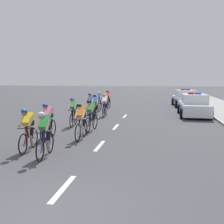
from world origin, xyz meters
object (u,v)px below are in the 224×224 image
cyclist_eleventh (108,99)px  cyclist_sixth (73,111)px  cyclist_fourth (81,121)px  cyclist_eighth (91,103)px  cyclist_third (48,120)px  cyclist_seventh (95,106)px  police_car_second (185,99)px  cyclist_tenth (105,105)px  cyclist_second (28,129)px  cyclist_ninth (99,101)px  cyclist_fifth (91,115)px  cyclist_lead (45,133)px  police_car_nearest (194,106)px

cyclist_eleventh → cyclist_sixth: bearing=-92.2°
cyclist_fourth → cyclist_eighth: bearing=101.2°
cyclist_third → cyclist_seventh: 6.04m
cyclist_third → police_car_second: (7.00, 14.46, -0.11)m
cyclist_tenth → cyclist_second: bearing=-96.3°
cyclist_third → cyclist_seventh: bearing=83.9°
cyclist_second → cyclist_seventh: same height
cyclist_ninth → cyclist_eleventh: (0.36, 1.84, 0.00)m
cyclist_second → cyclist_seventh: 7.94m
cyclist_fifth → cyclist_eighth: (-1.47, 5.76, 0.00)m
cyclist_second → police_car_second: bearing=67.1°
cyclist_third → cyclist_fourth: (1.39, 0.18, 0.00)m
cyclist_fourth → cyclist_ninth: 9.61m
cyclist_sixth → cyclist_eighth: (-0.22, 4.67, 0.00)m
cyclist_second → cyclist_sixth: bearing=89.5°
cyclist_fifth → police_car_second: (5.64, 12.46, -0.11)m
cyclist_lead → police_car_nearest: (6.04, 10.71, -0.11)m
cyclist_sixth → cyclist_eleventh: 8.46m
cyclist_seventh → cyclist_tenth: (0.42, 0.97, 0.00)m
cyclist_third → police_car_second: bearing=64.2°
police_car_second → cyclist_eleventh: bearing=-156.0°
police_car_second → cyclist_seventh: bearing=-126.9°
cyclist_lead → police_car_second: bearing=70.4°
cyclist_second → cyclist_fifth: bearing=71.8°
cyclist_lead → cyclist_second: size_ratio=1.00×
cyclist_fifth → police_car_nearest: 8.38m
cyclist_tenth → cyclist_eleventh: bearing=97.6°
cyclist_sixth → police_car_second: (6.88, 11.37, -0.11)m
police_car_nearest → cyclist_sixth: bearing=-143.4°
police_car_nearest → cyclist_eleventh: bearing=152.9°
cyclist_third → cyclist_eighth: bearing=90.8°
cyclist_fourth → cyclist_eighth: 7.73m
cyclist_seventh → cyclist_ninth: 3.74m
cyclist_seventh → cyclist_eighth: same height
cyclist_seventh → cyclist_ninth: size_ratio=1.00×
cyclist_fifth → cyclist_seventh: bearing=100.3°
cyclist_sixth → police_car_nearest: size_ratio=0.39×
cyclist_sixth → cyclist_eleventh: size_ratio=1.00×
cyclist_ninth → police_car_nearest: bearing=-12.3°
cyclist_second → cyclist_sixth: 5.01m
cyclist_seventh → police_car_second: 10.59m
cyclist_third → cyclist_tenth: size_ratio=1.00×
police_car_second → police_car_nearest: bearing=-90.0°
cyclist_eighth → police_car_second: 9.77m
cyclist_lead → cyclist_third: bearing=110.9°
cyclist_fourth → cyclist_eleventh: same height
cyclist_eleventh → police_car_second: (6.56, 2.92, -0.11)m
cyclist_ninth → cyclist_seventh: bearing=-81.5°
cyclist_fifth → cyclist_lead: bearing=-95.1°
cyclist_fifth → cyclist_fourth: bearing=-89.1°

